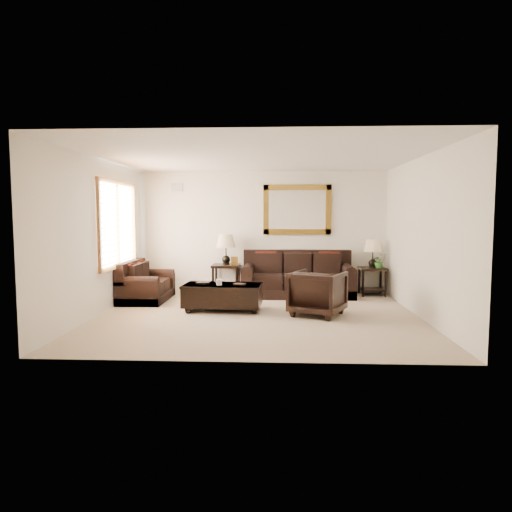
{
  "coord_description": "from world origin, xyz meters",
  "views": [
    {
      "loc": [
        0.34,
        -7.7,
        1.71
      ],
      "look_at": [
        -0.05,
        0.6,
        0.98
      ],
      "focal_mm": 32.0,
      "sensor_mm": 36.0,
      "label": 1
    }
  ],
  "objects_px": {
    "sofa": "(298,279)",
    "armchair": "(318,291)",
    "coffee_table": "(223,294)",
    "end_table_left": "(226,255)",
    "loveseat": "(144,286)",
    "end_table_right": "(373,259)"
  },
  "relations": [
    {
      "from": "sofa",
      "to": "end_table_right",
      "type": "xyz_separation_m",
      "value": [
        1.62,
        0.15,
        0.44
      ]
    },
    {
      "from": "sofa",
      "to": "end_table_right",
      "type": "bearing_deg",
      "value": 5.26
    },
    {
      "from": "loveseat",
      "to": "end_table_left",
      "type": "height_order",
      "value": "end_table_left"
    },
    {
      "from": "sofa",
      "to": "end_table_left",
      "type": "bearing_deg",
      "value": 175.41
    },
    {
      "from": "sofa",
      "to": "armchair",
      "type": "distance_m",
      "value": 1.96
    },
    {
      "from": "sofa",
      "to": "end_table_left",
      "type": "relative_size",
      "value": 1.8
    },
    {
      "from": "end_table_right",
      "to": "loveseat",
      "type": "bearing_deg",
      "value": -169.87
    },
    {
      "from": "end_table_left",
      "to": "armchair",
      "type": "relative_size",
      "value": 1.55
    },
    {
      "from": "end_table_right",
      "to": "armchair",
      "type": "xyz_separation_m",
      "value": [
        -1.36,
        -2.09,
        -0.36
      ]
    },
    {
      "from": "armchair",
      "to": "loveseat",
      "type": "bearing_deg",
      "value": 5.89
    },
    {
      "from": "sofa",
      "to": "end_table_right",
      "type": "relative_size",
      "value": 1.95
    },
    {
      "from": "loveseat",
      "to": "end_table_left",
      "type": "distance_m",
      "value": 1.87
    },
    {
      "from": "end_table_left",
      "to": "end_table_right",
      "type": "distance_m",
      "value": 3.17
    },
    {
      "from": "sofa",
      "to": "coffee_table",
      "type": "bearing_deg",
      "value": -131.51
    },
    {
      "from": "armchair",
      "to": "end_table_left",
      "type": "bearing_deg",
      "value": -22.76
    },
    {
      "from": "loveseat",
      "to": "end_table_right",
      "type": "height_order",
      "value": "end_table_right"
    },
    {
      "from": "coffee_table",
      "to": "sofa",
      "type": "bearing_deg",
      "value": 52.11
    },
    {
      "from": "armchair",
      "to": "sofa",
      "type": "bearing_deg",
      "value": -56.41
    },
    {
      "from": "loveseat",
      "to": "end_table_right",
      "type": "xyz_separation_m",
      "value": [
        4.76,
        0.85,
        0.49
      ]
    },
    {
      "from": "end_table_right",
      "to": "end_table_left",
      "type": "bearing_deg",
      "value": -179.56
    },
    {
      "from": "loveseat",
      "to": "coffee_table",
      "type": "bearing_deg",
      "value": -117.86
    },
    {
      "from": "loveseat",
      "to": "sofa",
      "type": "bearing_deg",
      "value": -77.41
    }
  ]
}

